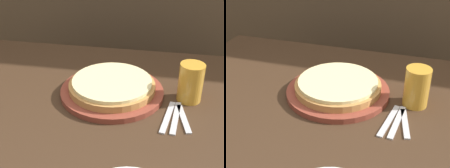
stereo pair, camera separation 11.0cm
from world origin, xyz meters
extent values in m
cylinder|color=brown|center=(0.01, 0.13, 0.76)|extent=(0.37, 0.37, 0.02)
cylinder|color=#B77F42|center=(0.01, 0.13, 0.79)|extent=(0.31, 0.31, 0.02)
cylinder|color=beige|center=(0.01, 0.13, 0.80)|extent=(0.28, 0.28, 0.01)
cylinder|color=gold|center=(0.27, 0.14, 0.82)|extent=(0.08, 0.08, 0.14)
cylinder|color=white|center=(0.27, 0.14, 0.88)|extent=(0.08, 0.08, 0.02)
cube|color=silver|center=(0.21, 0.02, 0.76)|extent=(0.05, 0.18, 0.00)
cube|color=silver|center=(0.23, 0.02, 0.76)|extent=(0.04, 0.18, 0.00)
cube|color=silver|center=(0.26, 0.02, 0.76)|extent=(0.05, 0.15, 0.00)
camera|label=1|loc=(0.18, -0.80, 1.34)|focal=50.00mm
camera|label=2|loc=(0.28, -0.78, 1.34)|focal=50.00mm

